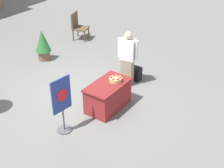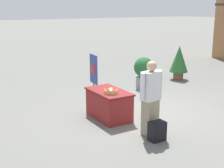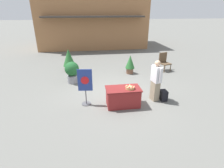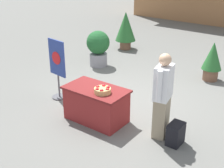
% 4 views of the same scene
% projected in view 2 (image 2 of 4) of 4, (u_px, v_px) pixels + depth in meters
% --- Properties ---
extents(ground_plane, '(120.00, 120.00, 0.00)m').
position_uv_depth(ground_plane, '(141.00, 110.00, 8.56)').
color(ground_plane, slate).
extents(display_table, '(1.29, 0.73, 0.72)m').
position_uv_depth(display_table, '(109.00, 104.00, 7.87)').
color(display_table, maroon).
rests_on(display_table, ground_plane).
extents(apple_basket, '(0.33, 0.33, 0.13)m').
position_uv_depth(apple_basket, '(111.00, 91.00, 7.54)').
color(apple_basket, tan).
rests_on(apple_basket, display_table).
extents(person_visitor, '(0.33, 0.60, 1.65)m').
position_uv_depth(person_visitor, '(151.00, 98.00, 6.76)').
color(person_visitor, gray).
rests_on(person_visitor, ground_plane).
extents(backpack, '(0.24, 0.34, 0.42)m').
position_uv_depth(backpack, '(157.00, 131.00, 6.58)').
color(backpack, black).
rests_on(backpack, ground_plane).
extents(poster_board, '(0.54, 0.36, 1.43)m').
position_uv_depth(poster_board, '(94.00, 77.00, 9.07)').
color(poster_board, '#4C4C51').
rests_on(poster_board, ground_plane).
extents(potted_plant_near_right, '(0.69, 0.69, 1.07)m').
position_uv_depth(potted_plant_near_right, '(144.00, 71.00, 10.80)').
color(potted_plant_near_right, gray).
rests_on(potted_plant_near_right, ground_plane).
extents(potted_plant_far_left, '(0.71, 0.71, 1.31)m').
position_uv_depth(potted_plant_far_left, '(179.00, 60.00, 11.94)').
color(potted_plant_far_left, brown).
rests_on(potted_plant_far_left, ground_plane).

